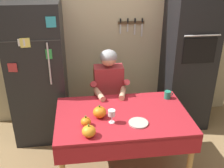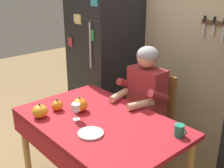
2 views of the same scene
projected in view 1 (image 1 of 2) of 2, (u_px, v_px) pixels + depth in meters
name	position (u px, v px, depth m)	size (l,w,h in m)	color
back_wall_assembly	(112.00, 32.00, 3.71)	(3.70, 0.13, 2.60)	#BCAD89
refrigerator	(39.00, 73.00, 3.42)	(0.68, 0.71, 1.80)	black
wall_oven	(189.00, 54.00, 3.62)	(0.60, 0.64, 2.10)	black
dining_table	(123.00, 122.00, 2.84)	(1.40, 0.90, 0.74)	tan
chair_behind_person	(108.00, 99.00, 3.61)	(0.40, 0.40, 0.93)	#9E6B33
seated_person	(109.00, 90.00, 3.34)	(0.47, 0.55, 1.25)	#38384C
coffee_mug	(168.00, 95.00, 3.13)	(0.10, 0.08, 0.09)	#237F66
wine_glass	(112.00, 114.00, 2.64)	(0.07, 0.07, 0.14)	white
pumpkin_large	(100.00, 112.00, 2.75)	(0.14, 0.14, 0.14)	orange
pumpkin_medium	(89.00, 131.00, 2.46)	(0.13, 0.13, 0.13)	orange
pumpkin_small	(86.00, 122.00, 2.62)	(0.10, 0.10, 0.11)	orange
serving_tray	(138.00, 123.00, 2.66)	(0.20, 0.20, 0.02)	#B7B2A8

